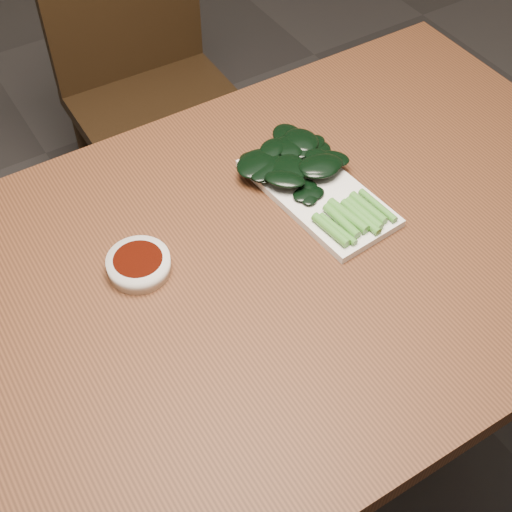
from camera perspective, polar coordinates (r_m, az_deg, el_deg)
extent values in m
plane|color=#2F2C2C|center=(1.75, -0.43, -16.82)|extent=(6.00, 6.00, 0.00)
cube|color=#4E2916|center=(1.13, -0.64, -1.52)|extent=(1.40, 0.80, 0.04)
cylinder|color=#4E2916|center=(1.86, 10.97, 6.12)|extent=(0.05, 0.05, 0.71)
cube|color=black|center=(1.92, -7.42, 11.10)|extent=(0.43, 0.43, 0.04)
cylinder|color=black|center=(1.90, -9.28, 1.09)|extent=(0.04, 0.04, 0.41)
cylinder|color=black|center=(2.00, 0.09, 4.99)|extent=(0.04, 0.04, 0.41)
cylinder|color=black|center=(2.15, -13.24, 7.22)|extent=(0.04, 0.04, 0.41)
cylinder|color=black|center=(2.24, -4.66, 10.49)|extent=(0.04, 0.04, 0.41)
cylinder|color=silver|center=(1.11, -9.35, -0.69)|extent=(0.10, 0.10, 0.03)
cylinder|color=#360C04|center=(1.10, -9.43, -0.28)|extent=(0.08, 0.08, 0.00)
cube|color=silver|center=(1.22, 4.92, 5.10)|extent=(0.16, 0.30, 0.01)
cylinder|color=#498D30|center=(1.14, 6.00, 2.09)|extent=(0.02, 0.08, 0.02)
cylinder|color=#498D30|center=(1.14, 6.55, 2.16)|extent=(0.02, 0.08, 0.01)
cylinder|color=#498D30|center=(1.15, 6.86, 2.81)|extent=(0.02, 0.08, 0.02)
cylinder|color=#498D30|center=(1.16, 7.37, 3.21)|extent=(0.03, 0.09, 0.02)
cylinder|color=#498D30|center=(1.17, 8.36, 3.12)|extent=(0.02, 0.09, 0.01)
cylinder|color=#498D30|center=(1.17, 8.63, 3.39)|extent=(0.02, 0.08, 0.01)
cylinder|color=#498D30|center=(1.18, 8.97, 3.83)|extent=(0.02, 0.08, 0.01)
cylinder|color=#498D30|center=(1.19, 9.71, 4.00)|extent=(0.02, 0.08, 0.01)
ellipsoid|color=black|center=(1.30, 2.72, 9.43)|extent=(0.07, 0.09, 0.01)
ellipsoid|color=black|center=(1.23, 5.20, 7.27)|extent=(0.09, 0.07, 0.01)
ellipsoid|color=black|center=(1.24, 0.10, 7.41)|extent=(0.10, 0.09, 0.01)
ellipsoid|color=black|center=(1.25, 6.12, 7.75)|extent=(0.07, 0.07, 0.01)
ellipsoid|color=black|center=(1.25, 4.90, 7.99)|extent=(0.05, 0.06, 0.01)
ellipsoid|color=black|center=(1.29, 2.79, 9.24)|extent=(0.06, 0.06, 0.01)
ellipsoid|color=black|center=(1.23, 0.82, 6.89)|extent=(0.08, 0.07, 0.01)
ellipsoid|color=black|center=(1.22, 5.15, 6.90)|extent=(0.08, 0.06, 0.01)
ellipsoid|color=black|center=(1.26, 1.33, 8.64)|extent=(0.07, 0.06, 0.01)
ellipsoid|color=black|center=(1.28, 4.22, 8.88)|extent=(0.07, 0.05, 0.01)
ellipsoid|color=black|center=(1.27, 3.64, 8.54)|extent=(0.07, 0.07, 0.01)
ellipsoid|color=black|center=(1.22, 2.66, 7.00)|extent=(0.09, 0.10, 0.01)
ellipsoid|color=black|center=(1.23, 0.86, 7.10)|extent=(0.09, 0.08, 0.01)
ellipsoid|color=black|center=(1.20, 2.32, 6.16)|extent=(0.08, 0.08, 0.01)
ellipsoid|color=black|center=(1.27, 2.65, 8.73)|extent=(0.06, 0.07, 0.01)
ellipsoid|color=black|center=(1.25, 0.13, 7.52)|extent=(0.08, 0.09, 0.01)
ellipsoid|color=black|center=(1.28, 4.53, 8.50)|extent=(0.08, 0.08, 0.01)
ellipsoid|color=black|center=(1.25, 1.62, 7.51)|extent=(0.05, 0.04, 0.01)
ellipsoid|color=black|center=(1.28, 3.63, 9.25)|extent=(0.07, 0.08, 0.01)
ellipsoid|color=black|center=(1.19, 4.27, 4.70)|extent=(0.05, 0.05, 0.01)
ellipsoid|color=black|center=(1.21, 4.19, 5.48)|extent=(0.05, 0.05, 0.01)
ellipsoid|color=black|center=(1.20, 4.46, 5.05)|extent=(0.05, 0.04, 0.01)
ellipsoid|color=black|center=(1.20, 3.97, 4.98)|extent=(0.05, 0.04, 0.01)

